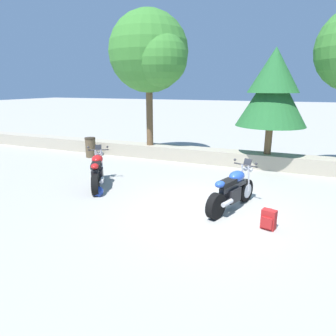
% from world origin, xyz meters
% --- Properties ---
extents(ground_plane, '(120.00, 120.00, 0.00)m').
position_xyz_m(ground_plane, '(0.00, 0.00, 0.00)').
color(ground_plane, '#A3A099').
extents(stone_wall, '(36.00, 0.80, 0.55)m').
position_xyz_m(stone_wall, '(0.00, 4.80, 0.28)').
color(stone_wall, '#A89E89').
rests_on(stone_wall, ground).
extents(motorcycle_red_near_left, '(1.21, 1.86, 1.18)m').
position_xyz_m(motorcycle_red_near_left, '(-3.61, 0.57, 0.49)').
color(motorcycle_red_near_left, black).
rests_on(motorcycle_red_near_left, ground).
extents(motorcycle_blue_centre, '(0.96, 2.00, 1.18)m').
position_xyz_m(motorcycle_blue_centre, '(0.54, 0.38, 0.49)').
color(motorcycle_blue_centre, black).
rests_on(motorcycle_blue_centre, ground).
extents(rider_backpack, '(0.34, 0.31, 0.47)m').
position_xyz_m(rider_backpack, '(1.48, -0.40, 0.24)').
color(rider_backpack, '#A31E1E').
rests_on(rider_backpack, ground).
extents(rider_helmet, '(0.28, 0.28, 0.28)m').
position_xyz_m(rider_helmet, '(-3.12, -0.12, 0.14)').
color(rider_helmet, navy).
rests_on(rider_helmet, ground).
extents(leafy_tree_far_left, '(3.35, 3.19, 5.38)m').
position_xyz_m(leafy_tree_far_left, '(-3.67, 4.63, 4.25)').
color(leafy_tree_far_left, brown).
rests_on(leafy_tree_far_left, stone_wall).
extents(pine_tree_mid_left, '(2.49, 2.49, 3.77)m').
position_xyz_m(pine_tree_mid_left, '(1.02, 4.76, 2.91)').
color(pine_tree_mid_left, brown).
rests_on(pine_tree_mid_left, stone_wall).
extents(trash_bin, '(0.46, 0.46, 0.86)m').
position_xyz_m(trash_bin, '(-6.26, 3.78, 0.43)').
color(trash_bin, brown).
rests_on(trash_bin, ground).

